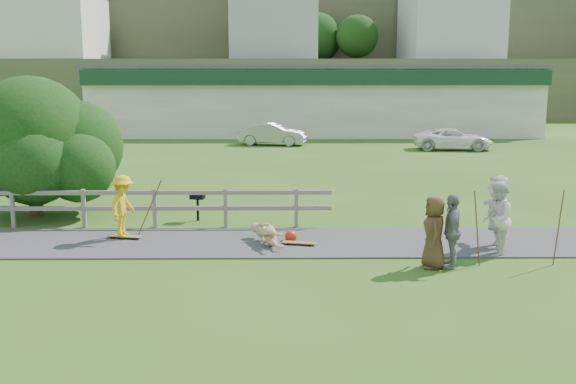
# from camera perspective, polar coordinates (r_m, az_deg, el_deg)

# --- Properties ---
(ground) EXTENTS (260.00, 260.00, 0.00)m
(ground) POSITION_cam_1_polar(r_m,az_deg,el_deg) (15.15, -6.59, -5.98)
(ground) COLOR #2D5217
(ground) RESTS_ON ground
(path) EXTENTS (34.00, 3.00, 0.04)m
(path) POSITION_cam_1_polar(r_m,az_deg,el_deg) (16.58, -6.06, -4.48)
(path) COLOR #323234
(path) RESTS_ON ground
(fence) EXTENTS (15.05, 0.10, 1.10)m
(fence) POSITION_cam_1_polar(r_m,az_deg,el_deg) (19.13, -19.49, -0.89)
(fence) COLOR slate
(fence) RESTS_ON ground
(strip_mall) EXTENTS (32.50, 10.75, 5.10)m
(strip_mall) POSITION_cam_1_polar(r_m,az_deg,el_deg) (49.50, 2.20, 8.24)
(strip_mall) COLOR beige
(strip_mall) RESTS_ON ground
(hillside) EXTENTS (220.00, 67.00, 47.50)m
(hillside) POSITION_cam_1_polar(r_m,az_deg,el_deg) (106.29, -1.54, 15.62)
(hillside) COLOR #44502F
(hillside) RESTS_ON ground
(skater_rider) EXTENTS (0.81, 1.15, 1.61)m
(skater_rider) POSITION_cam_1_polar(r_m,az_deg,el_deg) (17.19, -14.44, -1.54)
(skater_rider) COLOR gold
(skater_rider) RESTS_ON ground
(skater_fallen) EXTENTS (1.66, 0.97, 0.60)m
(skater_fallen) POSITION_cam_1_polar(r_m,az_deg,el_deg) (16.22, -1.85, -3.74)
(skater_fallen) COLOR tan
(skater_fallen) RESTS_ON ground
(spectator_a) EXTENTS (0.97, 1.07, 1.79)m
(spectator_a) POSITION_cam_1_polar(r_m,az_deg,el_deg) (15.98, 18.06, -2.27)
(spectator_a) COLOR silver
(spectator_a) RESTS_ON ground
(spectator_b) EXTENTS (0.59, 1.04, 1.67)m
(spectator_b) POSITION_cam_1_polar(r_m,az_deg,el_deg) (14.67, 14.36, -3.39)
(spectator_b) COLOR gray
(spectator_b) RESTS_ON ground
(spectator_c) EXTENTS (0.60, 0.84, 1.62)m
(spectator_c) POSITION_cam_1_polar(r_m,az_deg,el_deg) (14.57, 12.85, -3.53)
(spectator_c) COLOR #4F321F
(spectator_c) RESTS_ON ground
(spectator_d) EXTENTS (0.94, 1.79, 1.84)m
(spectator_d) POSITION_cam_1_polar(r_m,az_deg,el_deg) (16.68, 18.09, -1.67)
(spectator_d) COLOR silver
(spectator_d) RESTS_ON ground
(car_silver) EXTENTS (4.43, 2.24, 1.39)m
(car_silver) POSITION_cam_1_polar(r_m,az_deg,el_deg) (40.55, -1.42, 5.17)
(car_silver) COLOR #A4A5AB
(car_silver) RESTS_ON ground
(car_white) EXTENTS (4.71, 2.53, 1.26)m
(car_white) POSITION_cam_1_polar(r_m,az_deg,el_deg) (39.04, 14.46, 4.56)
(car_white) COLOR white
(car_white) RESTS_ON ground
(tree) EXTENTS (5.89, 5.89, 3.47)m
(tree) POSITION_cam_1_polar(r_m,az_deg,el_deg) (21.12, -21.72, 2.74)
(tree) COLOR black
(tree) RESTS_ON ground
(bbq) EXTENTS (0.45, 0.38, 0.87)m
(bbq) POSITION_cam_1_polar(r_m,az_deg,el_deg) (19.16, -8.03, -1.26)
(bbq) COLOR black
(bbq) RESTS_ON ground
(longboard_rider) EXTENTS (0.93, 0.40, 0.10)m
(longboard_rider) POSITION_cam_1_polar(r_m,az_deg,el_deg) (17.35, -14.33, -3.98)
(longboard_rider) COLOR brown
(longboard_rider) RESTS_ON ground
(longboard_fallen) EXTENTS (0.87, 0.39, 0.09)m
(longboard_fallen) POSITION_cam_1_polar(r_m,az_deg,el_deg) (16.19, 0.99, -4.69)
(longboard_fallen) COLOR brown
(longboard_fallen) RESTS_ON ground
(helmet) EXTENTS (0.31, 0.31, 0.31)m
(helmet) POSITION_cam_1_polar(r_m,az_deg,el_deg) (16.59, 0.25, -3.93)
(helmet) COLOR red
(helmet) RESTS_ON ground
(pole_rider) EXTENTS (0.03, 0.03, 1.67)m
(pole_rider) POSITION_cam_1_polar(r_m,az_deg,el_deg) (17.43, -12.22, -1.19)
(pole_rider) COLOR #513320
(pole_rider) RESTS_ON ground
(pole_spec_left) EXTENTS (0.03, 0.03, 1.73)m
(pole_spec_left) POSITION_cam_1_polar(r_m,az_deg,el_deg) (14.96, 16.45, -3.11)
(pole_spec_left) COLOR #513320
(pole_spec_left) RESTS_ON ground
(pole_spec_right) EXTENTS (0.03, 0.03, 1.75)m
(pole_spec_right) POSITION_cam_1_polar(r_m,az_deg,el_deg) (15.62, 22.91, -2.92)
(pole_spec_right) COLOR #513320
(pole_spec_right) RESTS_ON ground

